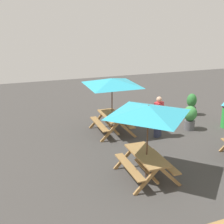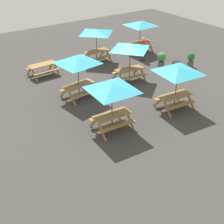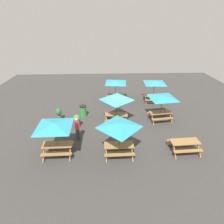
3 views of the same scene
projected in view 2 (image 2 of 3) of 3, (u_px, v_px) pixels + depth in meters
The scene contains 12 objects.
ground_plane at pixel (128, 82), 19.21m from camera, with size 29.61×29.61×0.00m, color #3D3A38.
picnic_table_0 at pixel (140, 26), 22.97m from camera, with size 2.83×2.83×2.34m.
picnic_table_1 at pixel (112, 91), 13.74m from camera, with size 2.82×2.82×2.34m.
picnic_table_2 at pixel (130, 50), 18.44m from camera, with size 2.19×2.19×2.34m.
picnic_table_3 at pixel (43, 67), 19.83m from camera, with size 1.87×1.61×0.81m.
picnic_table_4 at pixel (96, 34), 21.26m from camera, with size 2.04×2.04×2.34m.
picnic_table_5 at pixel (78, 64), 16.52m from camera, with size 2.80×2.80×2.34m.
picnic_table_6 at pixel (178, 73), 15.43m from camera, with size 2.82×2.82×2.34m.
trash_bin_green at pixel (176, 69), 19.73m from camera, with size 0.59×0.59×0.98m.
potted_plant_0 at pixel (161, 59), 21.05m from camera, with size 0.57×0.57×1.03m.
potted_plant_1 at pixel (191, 59), 21.08m from camera, with size 0.47×0.47×1.06m.
person_standing at pixel (143, 49), 21.91m from camera, with size 0.37×0.42×1.67m.
Camera 2 is at (-10.75, -13.85, 8.14)m, focal length 50.00 mm.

